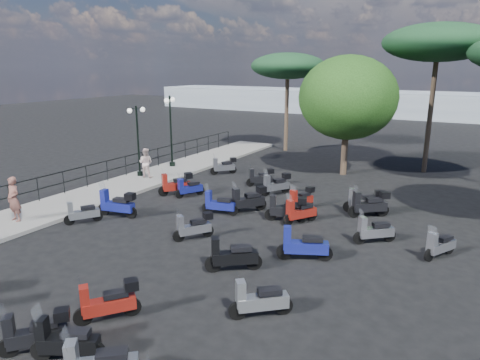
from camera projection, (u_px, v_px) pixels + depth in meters
The scene contains 34 objects.
ground at pixel (186, 232), 16.19m from camera, with size 120.00×120.00×0.00m, color black.
sidewalk at pixel (119, 188), 21.82m from camera, with size 3.00×30.00×0.15m, color slate.
railing at pixel (97, 170), 22.07m from camera, with size 0.04×26.04×1.10m.
lamp_post_1 at pixel (138, 136), 23.39m from camera, with size 0.40×1.13×3.87m.
lamp_post_2 at pixel (171, 126), 25.63m from camera, with size 0.60×1.20×4.25m.
woman at pixel (14, 199), 16.70m from camera, with size 0.65×0.43×1.78m, color brown.
pedestrian_far at pixel (146, 163), 23.36m from camera, with size 0.79×0.61×1.62m, color beige.
scooter_2 at pixel (82, 213), 16.97m from camera, with size 0.90×1.31×1.19m.
scooter_3 at pixel (117, 204), 17.66m from camera, with size 1.79×0.69×1.44m.
scooter_4 at pixel (176, 184), 20.72m from camera, with size 1.22×1.46×1.38m.
scooter_5 at pixel (224, 166), 24.72m from camera, with size 1.17×1.27×1.25m.
scooter_7 at pixel (36, 333), 9.26m from camera, with size 1.16×1.25×1.24m.
scooter_8 at pixel (194, 227), 15.39m from camera, with size 1.00×1.36×1.24m.
scooter_9 at pixel (189, 188), 20.43m from camera, with size 0.84×1.39×1.21m.
scooter_10 at pixel (248, 200), 18.25m from camera, with size 1.18×1.54×1.41m.
scooter_11 at pixel (261, 178), 22.28m from camera, with size 1.24×1.08×1.19m.
scooter_13 at pixel (108, 302), 10.43m from camera, with size 1.13×1.36×1.29m.
scooter_14 at pixel (232, 256), 12.96m from camera, with size 1.47×1.17×1.41m.
scooter_15 at pixel (219, 204), 17.98m from camera, with size 1.58×0.62×1.27m.
scooter_16 at pixel (287, 209), 17.13m from camera, with size 1.66×0.83×1.37m.
scooter_17 at pixel (276, 185), 20.78m from camera, with size 1.02×1.47×1.31m.
scooter_19 at pixel (65, 342), 8.98m from camera, with size 1.46×0.90×1.28m.
scooter_20 at pixel (259, 301), 10.57m from camera, with size 1.31×1.16×1.31m.
scooter_21 at pixel (300, 212), 16.96m from camera, with size 0.97×1.45×1.30m.
scooter_22 at pixel (301, 199), 18.65m from camera, with size 0.76×1.44×1.20m.
scooter_23 at pixel (369, 205), 17.65m from camera, with size 1.50×1.24×1.41m.
scooter_26 at pixel (303, 246), 13.69m from camera, with size 1.69×0.94×1.44m.
scooter_27 at pixel (374, 231), 15.05m from camera, with size 1.28×1.13×1.28m.
scooter_28 at pixel (440, 246), 13.89m from camera, with size 0.86×1.38×1.21m.
scooter_29 at pixel (364, 201), 18.16m from camera, with size 1.60×0.84×1.34m.
broadleaf_tree at pixel (348, 98), 23.70m from camera, with size 5.47×5.47×6.71m.
pine_0 at pixel (438, 43), 23.53m from camera, with size 6.05×6.05×8.40m.
pine_2 at pixel (288, 66), 30.33m from camera, with size 5.29×5.29×7.02m.
distant_hills at pixel (403, 104), 53.48m from camera, with size 70.00×8.00×3.00m, color gray.
Camera 1 is at (9.34, -12.10, 6.05)m, focal length 32.00 mm.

